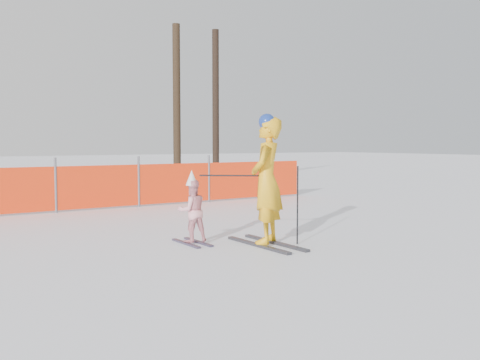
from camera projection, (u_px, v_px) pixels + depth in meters
name	position (u px, v px, depth m)	size (l,w,h in m)	color
ground	(258.00, 248.00, 8.02)	(120.00, 120.00, 0.00)	white
adult	(267.00, 180.00, 8.20)	(0.84, 1.56, 2.03)	black
child	(192.00, 210.00, 8.35)	(0.52, 0.84, 1.16)	black
ski_poles	(268.00, 193.00, 8.28)	(1.27, 0.89, 1.22)	black
safety_fence	(31.00, 189.00, 11.76)	(15.05, 0.06, 1.25)	#595960
tree_trunks	(197.00, 106.00, 20.43)	(2.52, 1.26, 6.09)	black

